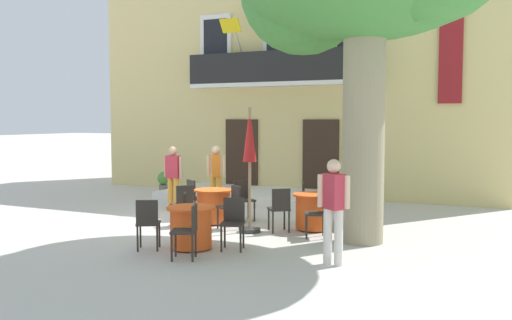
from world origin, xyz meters
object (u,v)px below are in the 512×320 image
object	(u,v)px
ground_planter_left	(163,182)
cafe_chair_front_3	(348,204)
cafe_chair_front_2	(319,211)
cafe_umbrella	(250,151)
pedestrian_near_entrance	(333,205)
pedestrian_mid_plaza	(173,175)
pedestrian_by_tree	(216,174)
cafe_chair_middle_2	(191,212)
cafe_table_middle	(191,227)
cafe_chair_near_tree_1	(232,204)
cafe_chair_middle_1	(233,220)
cafe_chair_middle_0	(188,228)
cafe_chair_middle_3	(148,221)
cafe_chair_front_0	(308,200)
cafe_chair_near_tree_3	(195,196)
cafe_chair_near_tree_0	(183,203)
cafe_chair_front_1	(280,207)
cafe_table_near_tree	(214,206)
cafe_chair_near_tree_2	(243,197)
cafe_table_front	(313,211)

from	to	relation	value
ground_planter_left	cafe_chair_front_3	bearing A→B (deg)	-22.11
cafe_chair_front_2	cafe_umbrella	size ratio (longest dim) A/B	0.36
pedestrian_near_entrance	pedestrian_mid_plaza	size ratio (longest dim) A/B	1.03
cafe_chair_front_2	pedestrian_by_tree	distance (m)	4.04
cafe_chair_front_3	cafe_chair_middle_2	bearing A→B (deg)	-135.43
cafe_table_middle	cafe_chair_front_2	size ratio (longest dim) A/B	0.95
cafe_chair_near_tree_1	cafe_chair_middle_1	xyz separation A→B (m)	(0.89, -1.63, 0.00)
cafe_chair_middle_1	pedestrian_mid_plaza	xyz separation A→B (m)	(-3.25, 2.97, 0.39)
cafe_chair_middle_0	cafe_chair_middle_3	xyz separation A→B (m)	(-0.98, 0.23, 0.00)
cafe_chair_front_0	cafe_chair_front_2	size ratio (longest dim) A/B	1.00
cafe_chair_near_tree_3	pedestrian_near_entrance	xyz separation A→B (m)	(4.16, -2.62, 0.43)
pedestrian_mid_plaza	pedestrian_by_tree	distance (m)	1.08
cafe_chair_middle_3	pedestrian_by_tree	world-z (taller)	pedestrian_by_tree
cafe_chair_near_tree_0	pedestrian_near_entrance	bearing A→B (deg)	-23.01
pedestrian_mid_plaza	cafe_chair_middle_0	bearing A→B (deg)	-53.39
cafe_chair_front_2	cafe_chair_middle_0	bearing A→B (deg)	-118.46
cafe_chair_near_tree_1	ground_planter_left	bearing A→B (deg)	139.24
cafe_chair_middle_1	cafe_chair_front_2	distance (m)	1.91
cafe_chair_middle_0	cafe_chair_front_0	world-z (taller)	same
cafe_table_middle	cafe_chair_front_0	xyz separation A→B (m)	(1.03, 3.22, 0.14)
pedestrian_by_tree	cafe_chair_front_0	bearing A→B (deg)	-14.68
cafe_chair_middle_0	cafe_chair_front_1	size ratio (longest dim) A/B	1.00
cafe_chair_near_tree_1	ground_planter_left	xyz separation A→B (m)	(-4.32, 3.72, -0.13)
cafe_umbrella	pedestrian_by_tree	bearing A→B (deg)	132.91
cafe_chair_near_tree_0	cafe_chair_middle_3	distance (m)	2.17
cafe_table_near_tree	cafe_chair_middle_0	bearing A→B (deg)	-67.70
cafe_chair_middle_1	cafe_chair_front_2	size ratio (longest dim) A/B	1.00
cafe_chair_middle_1	cafe_chair_middle_2	distance (m)	1.14
cafe_table_middle	cafe_chair_front_0	size ratio (longest dim) A/B	0.95
cafe_chair_front_1	ground_planter_left	distance (m)	6.49
cafe_chair_middle_2	pedestrian_mid_plaza	distance (m)	3.43
cafe_chair_middle_1	cafe_chair_front_0	xyz separation A→B (m)	(0.34, 2.91, 0.00)
cafe_chair_near_tree_2	cafe_chair_middle_1	distance (m)	2.86
cafe_chair_middle_3	cafe_chair_front_2	distance (m)	3.32
ground_planter_left	pedestrian_near_entrance	world-z (taller)	pedestrian_near_entrance
cafe_chair_near_tree_1	pedestrian_near_entrance	xyz separation A→B (m)	(2.83, -1.92, 0.43)
cafe_chair_near_tree_2	cafe_table_middle	distance (m)	2.97
cafe_chair_near_tree_1	cafe_table_front	xyz separation A→B (m)	(1.60, 0.63, -0.14)
ground_planter_left	pedestrian_mid_plaza	world-z (taller)	pedestrian_mid_plaza
cafe_chair_near_tree_2	cafe_chair_near_tree_3	distance (m)	1.14
cafe_table_near_tree	cafe_chair_front_0	world-z (taller)	cafe_chair_front_0
cafe_table_near_tree	pedestrian_near_entrance	distance (m)	4.21
cafe_chair_near_tree_1	cafe_chair_front_0	distance (m)	1.78
cafe_table_near_tree	cafe_chair_near_tree_0	size ratio (longest dim) A/B	0.95
ground_planter_left	cafe_table_middle	bearing A→B (deg)	-51.37
cafe_chair_near_tree_1	cafe_chair_front_2	bearing A→B (deg)	-1.17
cafe_umbrella	ground_planter_left	distance (m)	6.31
cafe_chair_front_3	pedestrian_mid_plaza	bearing A→B (deg)	176.65
pedestrian_mid_plaza	cafe_table_middle	bearing A→B (deg)	-51.96
cafe_chair_near_tree_1	cafe_table_front	size ratio (longest dim) A/B	1.05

